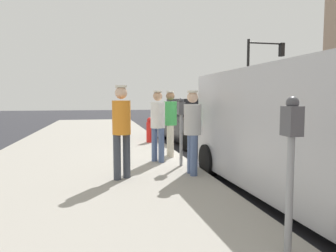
% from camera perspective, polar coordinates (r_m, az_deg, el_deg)
% --- Properties ---
extents(ground_plane, '(80.00, 80.00, 0.00)m').
position_cam_1_polar(ground_plane, '(8.27, 10.29, -6.65)').
color(ground_plane, '#2D2D33').
extents(sidewalk_slab, '(5.00, 32.00, 0.15)m').
position_cam_1_polar(sidewalk_slab, '(7.66, -14.90, -7.09)').
color(sidewalk_slab, '#9E998E').
rests_on(sidewalk_slab, ground).
extents(parking_meter_near, '(0.14, 0.18, 1.52)m').
position_cam_1_polar(parking_meter_near, '(7.03, 2.39, 1.11)').
color(parking_meter_near, gray).
rests_on(parking_meter_near, sidewalk_slab).
extents(parking_meter_far, '(0.14, 0.18, 1.52)m').
position_cam_1_polar(parking_meter_far, '(3.19, 21.31, -3.81)').
color(parking_meter_far, gray).
rests_on(parking_meter_far, sidewalk_slab).
extents(pedestrian_in_orange, '(0.34, 0.34, 1.74)m').
position_cam_1_polar(pedestrian_in_orange, '(5.92, -8.39, 0.09)').
color(pedestrian_in_orange, '#383D47').
rests_on(pedestrian_in_orange, sidewalk_slab).
extents(pedestrian_in_green, '(0.34, 0.36, 1.70)m').
position_cam_1_polar(pedestrian_in_green, '(8.19, 0.41, 1.27)').
color(pedestrian_in_green, beige).
rests_on(pedestrian_in_green, sidewalk_slab).
extents(pedestrian_in_gray, '(0.34, 0.36, 1.66)m').
position_cam_1_polar(pedestrian_in_gray, '(6.22, 4.43, -0.18)').
color(pedestrian_in_gray, '#4C608C').
rests_on(pedestrian_in_gray, sidewalk_slab).
extents(pedestrian_in_white, '(0.34, 0.34, 1.69)m').
position_cam_1_polar(pedestrian_in_white, '(7.47, -1.86, 0.85)').
color(pedestrian_in_white, '#4C608C').
rests_on(pedestrian_in_white, sidewalk_slab).
extents(parked_van, '(2.26, 5.26, 2.15)m').
position_cam_1_polar(parked_van, '(5.41, 24.94, -0.77)').
color(parked_van, '#BCBCC1').
rests_on(parked_van, ground).
extents(parked_sedan_behind, '(2.13, 4.49, 1.65)m').
position_cam_1_polar(parked_sedan_behind, '(11.79, 4.96, 0.53)').
color(parked_sedan_behind, black).
rests_on(parked_sedan_behind, ground).
extents(traffic_light_corner, '(2.48, 0.42, 5.20)m').
position_cam_1_polar(traffic_light_corner, '(20.26, 16.40, 10.01)').
color(traffic_light_corner, black).
rests_on(traffic_light_corner, ground).
extents(fire_hydrant, '(0.24, 0.24, 0.86)m').
position_cam_1_polar(fire_hydrant, '(10.93, -3.30, -0.76)').
color(fire_hydrant, red).
rests_on(fire_hydrant, sidewalk_slab).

